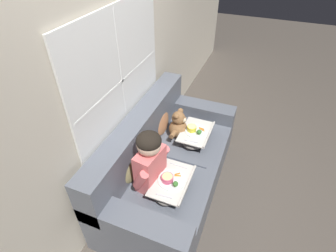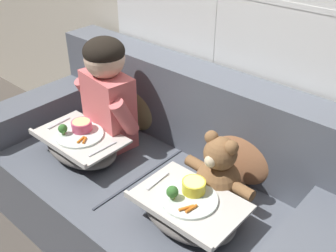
% 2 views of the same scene
% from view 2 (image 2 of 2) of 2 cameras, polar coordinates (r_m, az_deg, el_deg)
% --- Properties ---
extents(ground_plane, '(14.00, 14.00, 0.00)m').
position_cam_2_polar(ground_plane, '(2.31, -2.50, -15.61)').
color(ground_plane, '#4C443D').
extents(couch, '(1.90, 0.94, 0.91)m').
position_cam_2_polar(couch, '(2.12, -1.49, -8.65)').
color(couch, '#565B66').
rests_on(couch, ground_plane).
extents(throw_pillow_behind_child, '(0.37, 0.18, 0.38)m').
position_cam_2_polar(throw_pillow_behind_child, '(2.29, -4.50, 3.83)').
color(throw_pillow_behind_child, '#898456').
rests_on(throw_pillow_behind_child, couch).
extents(throw_pillow_behind_teddy, '(0.37, 0.18, 0.38)m').
position_cam_2_polar(throw_pillow_behind_teddy, '(1.91, 11.11, -3.08)').
color(throw_pillow_behind_teddy, '#B2754C').
rests_on(throw_pillow_behind_teddy, couch).
extents(child_figure, '(0.44, 0.23, 0.60)m').
position_cam_2_polar(child_figure, '(2.10, -8.86, 5.57)').
color(child_figure, '#DB6666').
rests_on(child_figure, couch).
extents(teddy_bear, '(0.37, 0.26, 0.34)m').
position_cam_2_polar(teddy_bear, '(1.77, 7.26, -6.87)').
color(teddy_bear, brown).
rests_on(teddy_bear, couch).
extents(lap_tray_child, '(0.47, 0.31, 0.20)m').
position_cam_2_polar(lap_tray_child, '(2.12, -12.52, -2.65)').
color(lap_tray_child, slate).
rests_on(lap_tray_child, child_figure).
extents(lap_tray_teddy, '(0.46, 0.31, 0.20)m').
position_cam_2_polar(lap_tray_teddy, '(1.70, 3.02, -12.06)').
color(lap_tray_teddy, slate).
rests_on(lap_tray_teddy, teddy_bear).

